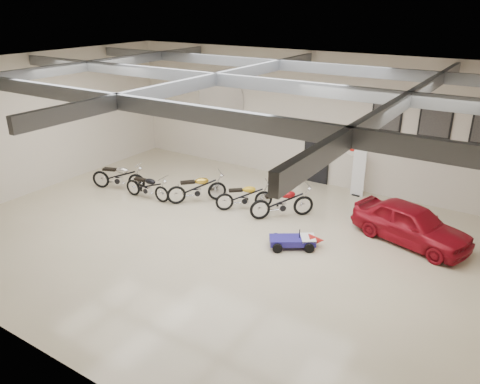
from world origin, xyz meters
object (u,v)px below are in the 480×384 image
Objects in this scene: motorcycle_silver at (118,176)px; motorcycle_gold at (197,188)px; banner_stand at (359,173)px; motorcycle_red at (282,202)px; motorcycle_black at (147,186)px; go_kart at (297,238)px; vintage_car at (411,224)px; motorcycle_yellow at (244,196)px.

motorcycle_silver is 3.30m from motorcycle_gold.
banner_stand reaches higher than motorcycle_silver.
motorcycle_black is at bearing 149.22° from motorcycle_red.
banner_stand reaches higher than motorcycle_red.
go_kart is at bearing -61.29° from motorcycle_gold.
go_kart is 0.46× the size of vintage_car.
vintage_car reaches higher than go_kart.
motorcycle_yellow is 1.40m from motorcycle_red.
motorcycle_red is 0.61× the size of vintage_car.
motorcycle_yellow is at bearing 14.18° from motorcycle_black.
vintage_car is at bearing 4.93° from go_kart.
motorcycle_silver is at bearing 172.69° from motorcycle_black.
motorcycle_red is 2.09m from go_kart.
motorcycle_black is at bearing -140.41° from banner_stand.
vintage_car is at bearing -41.15° from banner_stand.
motorcycle_red is at bearing -9.68° from motorcycle_silver.
motorcycle_gold is (-4.60, -3.65, -0.34)m from banner_stand.
motorcycle_yellow is 0.55× the size of vintage_car.
motorcycle_red is at bearing -110.15° from banner_stand.
vintage_car reaches higher than motorcycle_gold.
motorcycle_gold is 1.08× the size of motorcycle_yellow.
motorcycle_gold is 0.98× the size of motorcycle_red.
banner_stand is at bearing 55.26° from go_kart.
motorcycle_red is (3.14, 0.50, 0.01)m from motorcycle_gold.
motorcycle_red is at bearing -36.09° from motorcycle_yellow.
go_kart is (2.73, -1.45, -0.21)m from motorcycle_yellow.
motorcycle_red is (-1.45, -3.15, -0.33)m from banner_stand.
motorcycle_yellow reaches higher than motorcycle_black.
motorcycle_gold is (3.23, 0.65, -0.00)m from motorcycle_silver.
motorcycle_silver is at bearing 144.99° from motorcycle_red.
motorcycle_gold is 1.29× the size of go_kart.
banner_stand is 8.94m from motorcycle_silver.
vintage_car is (5.40, 0.65, 0.10)m from motorcycle_yellow.
motorcycle_silver is at bearing 143.60° from motorcycle_gold.
banner_stand is at bearing 7.64° from motorcycle_yellow.
motorcycle_silver is 1.30× the size of go_kart.
vintage_car is at bearing -37.74° from motorcycle_red.
go_kart is at bearing 144.83° from vintage_car.
motorcycle_silver is 6.48m from motorcycle_red.
motorcycle_yellow is 5.44m from vintage_car.
motorcycle_yellow is (4.98, 1.02, -0.04)m from motorcycle_silver.
motorcycle_silver is 1.55m from motorcycle_black.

